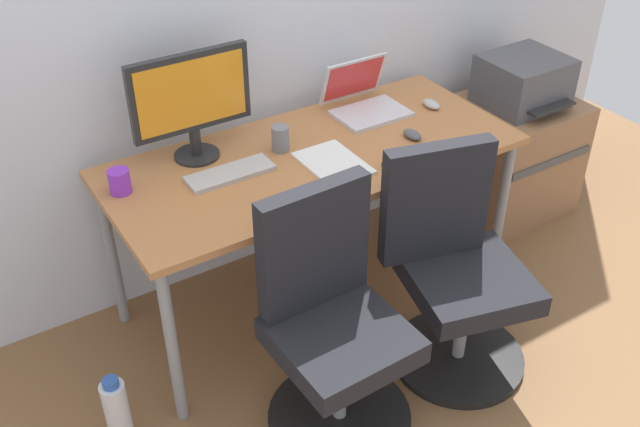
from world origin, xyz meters
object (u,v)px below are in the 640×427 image
object	(u,v)px
office_chair_left	(332,327)
open_laptop	(364,99)
side_cabinet	(510,155)
desktop_monitor	(191,99)
printer	(523,81)
water_bottle_on_floor	(117,411)
coffee_mug	(120,181)
office_chair_right	(455,273)

from	to	relation	value
office_chair_left	open_laptop	size ratio (longest dim) A/B	3.03
side_cabinet	open_laptop	bearing A→B (deg)	173.32
side_cabinet	desktop_monitor	size ratio (longest dim) A/B	1.25
side_cabinet	desktop_monitor	xyz separation A→B (m)	(-1.66, 0.12, 0.70)
printer	water_bottle_on_floor	xyz separation A→B (m)	(-2.28, -0.40, -0.57)
office_chair_left	water_bottle_on_floor	bearing A→B (deg)	158.23
side_cabinet	printer	xyz separation A→B (m)	(0.00, -0.00, 0.42)
office_chair_left	coffee_mug	bearing A→B (deg)	122.27
office_chair_left	side_cabinet	world-z (taller)	office_chair_left
printer	desktop_monitor	distance (m)	1.69
water_bottle_on_floor	open_laptop	size ratio (longest dim) A/B	1.00
office_chair_left	office_chair_right	world-z (taller)	same
water_bottle_on_floor	open_laptop	bearing A→B (deg)	19.66
side_cabinet	open_laptop	size ratio (longest dim) A/B	1.93
printer	desktop_monitor	bearing A→B (deg)	175.67
office_chair_left	side_cabinet	bearing A→B (deg)	23.84
open_laptop	side_cabinet	bearing A→B (deg)	-6.68
desktop_monitor	office_chair_left	bearing A→B (deg)	-82.14
desktop_monitor	open_laptop	world-z (taller)	desktop_monitor
water_bottle_on_floor	open_laptop	distance (m)	1.62
coffee_mug	printer	bearing A→B (deg)	-1.05
coffee_mug	office_chair_left	bearing A→B (deg)	-57.73
printer	desktop_monitor	size ratio (longest dim) A/B	0.83
water_bottle_on_floor	coffee_mug	world-z (taller)	coffee_mug
printer	water_bottle_on_floor	world-z (taller)	printer
office_chair_right	desktop_monitor	size ratio (longest dim) A/B	1.96
side_cabinet	desktop_monitor	bearing A→B (deg)	175.70
office_chair_left	water_bottle_on_floor	size ratio (longest dim) A/B	3.03
office_chair_left	desktop_monitor	distance (m)	1.00
printer	open_laptop	world-z (taller)	open_laptop
office_chair_left	office_chair_right	size ratio (longest dim) A/B	1.00
office_chair_right	water_bottle_on_floor	size ratio (longest dim) A/B	3.03
open_laptop	printer	bearing A→B (deg)	-6.74
office_chair_right	coffee_mug	bearing A→B (deg)	144.67
printer	open_laptop	distance (m)	0.89
office_chair_right	side_cabinet	world-z (taller)	office_chair_right
office_chair_left	coffee_mug	xyz separation A→B (m)	(-0.46, 0.72, 0.37)
office_chair_right	open_laptop	distance (m)	0.89
desktop_monitor	side_cabinet	bearing A→B (deg)	-4.30
office_chair_left	coffee_mug	size ratio (longest dim) A/B	10.22
printer	desktop_monitor	xyz separation A→B (m)	(-1.66, 0.13, 0.28)
office_chair_left	desktop_monitor	xyz separation A→B (m)	(-0.11, 0.81, 0.58)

